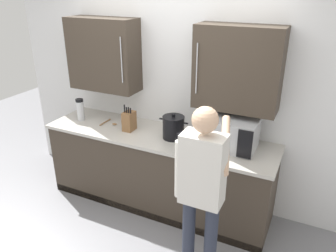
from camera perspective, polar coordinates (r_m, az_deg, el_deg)
The scene contains 9 objects.
ground_plane at distance 3.54m, azimuth -8.75°, elevation -20.63°, with size 9.87×9.87×0.00m, color gray.
back_wall_tiled at distance 3.77m, azimuth 0.45°, elevation 7.09°, with size 4.19×0.44×2.52m.
counter_unit at distance 3.88m, azimuth -1.71°, elevation -7.56°, with size 2.63×0.70×0.91m.
microwave_oven at distance 3.37m, azimuth 10.34°, elevation -1.26°, with size 0.62×0.71×0.31m.
wooden_spoon at distance 3.99m, azimuth -9.97°, elevation 0.49°, with size 0.18×0.21×0.02m.
thermos_flask at distance 4.13m, azimuth -14.89°, elevation 2.75°, with size 0.09×0.09×0.27m.
stock_pot at distance 3.53m, azimuth 0.94°, elevation -0.21°, with size 0.33×0.24×0.28m.
knife_block at distance 3.75m, azimuth -6.72°, elevation 0.88°, with size 0.11×0.15×0.31m.
person_figure at distance 2.68m, azimuth 5.89°, elevation -10.01°, with size 0.44×0.65×1.64m.
Camera 1 is at (1.54, -2.04, 2.46)m, focal length 35.34 mm.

